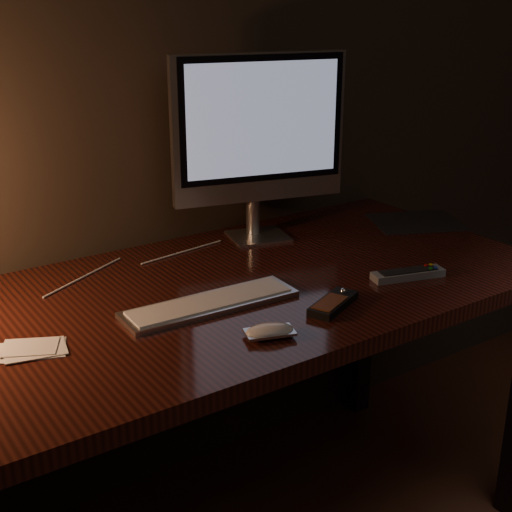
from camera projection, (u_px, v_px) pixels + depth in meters
desk at (207, 328)px, 1.73m from camera, size 1.60×0.75×0.75m
monitor at (259, 132)px, 1.87m from camera, size 0.47×0.17×0.50m
keyboard at (210, 303)px, 1.54m from camera, size 0.40×0.13×0.01m
mousepad at (416, 222)px, 2.10m from camera, size 0.31×0.29×0.00m
mouse at (270, 333)px, 1.40m from camera, size 0.11×0.08×0.02m
media_remote at (333, 303)px, 1.53m from camera, size 0.15×0.11×0.03m
tv_remote at (408, 274)px, 1.69m from camera, size 0.18×0.09×0.02m
papers at (32, 349)px, 1.35m from camera, size 0.15×0.12×0.01m
cable at (137, 265)px, 1.77m from camera, size 0.51×0.16×0.00m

